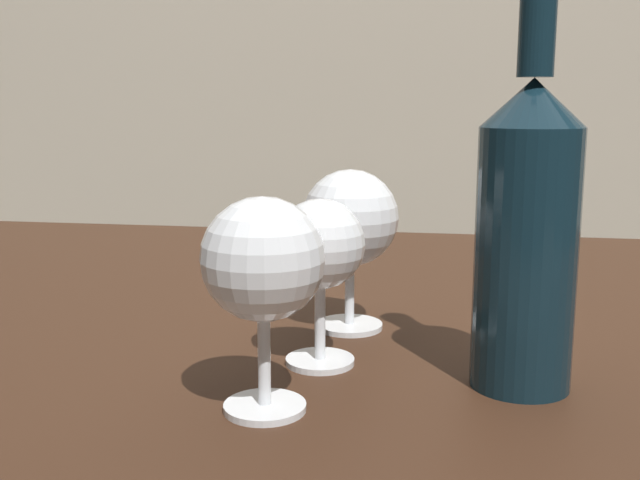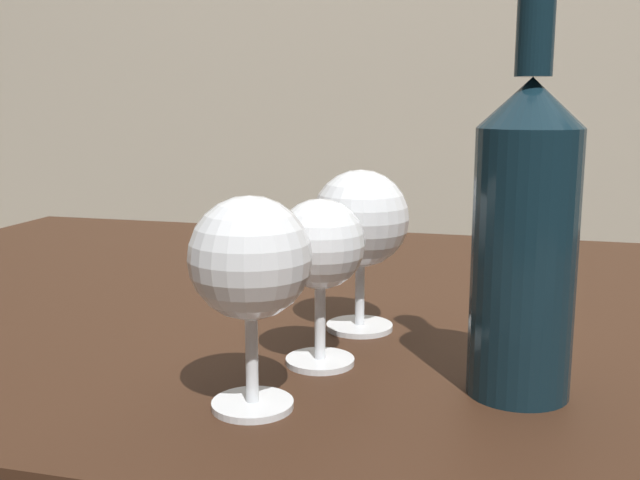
% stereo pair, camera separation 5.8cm
% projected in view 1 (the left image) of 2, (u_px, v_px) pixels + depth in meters
% --- Properties ---
extents(dining_table, '(1.44, 0.85, 0.71)m').
position_uv_depth(dining_table, '(375.00, 371.00, 0.83)').
color(dining_table, '#382114').
rests_on(dining_table, ground_plane).
extents(wine_glass_amber, '(0.09, 0.09, 0.15)m').
position_uv_depth(wine_glass_amber, '(263.00, 264.00, 0.51)').
color(wine_glass_amber, white).
rests_on(wine_glass_amber, dining_table).
extents(wine_glass_cabernet, '(0.07, 0.07, 0.14)m').
position_uv_depth(wine_glass_cabernet, '(320.00, 249.00, 0.60)').
color(wine_glass_cabernet, white).
rests_on(wine_glass_cabernet, dining_table).
extents(wine_glass_chardonnay, '(0.09, 0.09, 0.15)m').
position_uv_depth(wine_glass_chardonnay, '(350.00, 221.00, 0.69)').
color(wine_glass_chardonnay, white).
rests_on(wine_glass_chardonnay, dining_table).
extents(wine_bottle, '(0.08, 0.08, 0.31)m').
position_uv_depth(wine_bottle, '(527.00, 229.00, 0.55)').
color(wine_bottle, '#0F232D').
rests_on(wine_bottle, dining_table).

